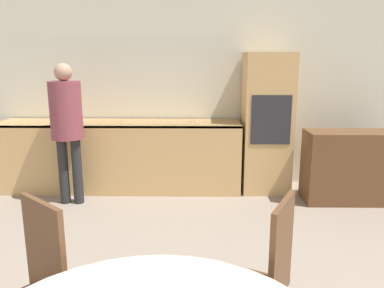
{
  "coord_description": "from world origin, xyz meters",
  "views": [
    {
      "loc": [
        -0.02,
        0.23,
        1.68
      ],
      "look_at": [
        -0.05,
        2.94,
        1.07
      ],
      "focal_mm": 35.0,
      "sensor_mm": 36.0,
      "label": 1
    }
  ],
  "objects_px": {
    "sideboard": "(355,167)",
    "person_standing": "(67,119)",
    "oven_unit": "(266,123)",
    "chair_far_right": "(264,276)",
    "chair_far_left": "(32,287)"
  },
  "relations": [
    {
      "from": "oven_unit",
      "to": "chair_far_right",
      "type": "xyz_separation_m",
      "value": [
        -0.53,
        -2.95,
        -0.35
      ]
    },
    {
      "from": "oven_unit",
      "to": "sideboard",
      "type": "distance_m",
      "value": 1.19
    },
    {
      "from": "oven_unit",
      "to": "sideboard",
      "type": "xyz_separation_m",
      "value": [
        1.01,
        -0.42,
        -0.46
      ]
    },
    {
      "from": "oven_unit",
      "to": "person_standing",
      "type": "bearing_deg",
      "value": -167.56
    },
    {
      "from": "sideboard",
      "to": "chair_far_left",
      "type": "relative_size",
      "value": 1.22
    },
    {
      "from": "chair_far_left",
      "to": "chair_far_right",
      "type": "distance_m",
      "value": 1.22
    },
    {
      "from": "chair_far_left",
      "to": "person_standing",
      "type": "distance_m",
      "value": 2.67
    },
    {
      "from": "sideboard",
      "to": "chair_far_right",
      "type": "xyz_separation_m",
      "value": [
        -1.54,
        -2.53,
        0.11
      ]
    },
    {
      "from": "oven_unit",
      "to": "chair_far_left",
      "type": "height_order",
      "value": "oven_unit"
    },
    {
      "from": "chair_far_right",
      "to": "person_standing",
      "type": "bearing_deg",
      "value": -115.57
    },
    {
      "from": "chair_far_right",
      "to": "oven_unit",
      "type": "bearing_deg",
      "value": -163.43
    },
    {
      "from": "oven_unit",
      "to": "person_standing",
      "type": "relative_size",
      "value": 1.08
    },
    {
      "from": "sideboard",
      "to": "chair_far_right",
      "type": "bearing_deg",
      "value": -121.3
    },
    {
      "from": "oven_unit",
      "to": "chair_far_right",
      "type": "relative_size",
      "value": 1.81
    },
    {
      "from": "sideboard",
      "to": "person_standing",
      "type": "bearing_deg",
      "value": -178.2
    }
  ]
}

